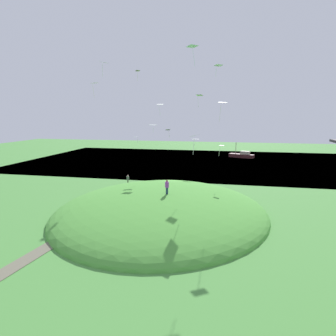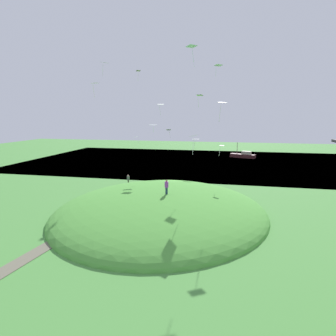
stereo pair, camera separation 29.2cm
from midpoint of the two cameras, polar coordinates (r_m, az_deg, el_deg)
ground_plane at (r=43.04m, az=0.99°, el=-4.19°), size 160.00×160.00×0.00m
lake_water at (r=69.19m, az=5.10°, el=1.17°), size 44.95×80.00×0.40m
grass_hill at (r=33.24m, az=-1.61°, el=-8.63°), size 26.55×23.70×4.40m
boat_on_lake at (r=77.45m, az=14.40°, el=2.48°), size 4.07×6.59×3.88m
person_walking_path at (r=31.89m, az=-0.47°, el=-3.45°), size 0.59×0.59×1.63m
person_on_hilltop at (r=45.67m, az=-8.17°, el=-2.13°), size 0.50×0.50×1.64m
kite_0 at (r=35.41m, az=9.73°, el=19.43°), size 1.33×1.14×1.27m
kite_1 at (r=49.21m, az=-6.25°, el=18.52°), size 0.80×0.84×1.63m
kite_2 at (r=50.79m, az=-0.16°, el=7.50°), size 0.72×0.89×1.50m
kite_3 at (r=42.02m, az=-3.26°, el=8.50°), size 0.99×1.23×1.14m
kite_4 at (r=47.19m, az=5.30°, el=5.63°), size 0.95×1.24×2.02m
kite_5 at (r=41.79m, az=-12.82°, el=19.64°), size 1.15×0.93×1.91m
kite_6 at (r=38.31m, az=10.34°, el=4.24°), size 0.58×0.72×1.41m
kite_7 at (r=29.96m, az=4.54°, el=22.85°), size 1.42×1.32×1.95m
kite_8 at (r=47.97m, az=-6.51°, el=6.07°), size 0.77×0.62×1.25m
kite_9 at (r=30.52m, az=5.05°, el=6.27°), size 1.28×1.00×2.10m
kite_10 at (r=40.23m, az=6.05°, el=14.06°), size 0.87×1.04×1.76m
kite_11 at (r=39.14m, az=-14.59°, el=15.87°), size 0.81×1.00×1.87m
kite_12 at (r=48.02m, az=-1.78°, el=12.42°), size 0.83×1.11×1.89m
kite_13 at (r=33.41m, az=10.44°, el=12.46°), size 1.10×1.19×2.24m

